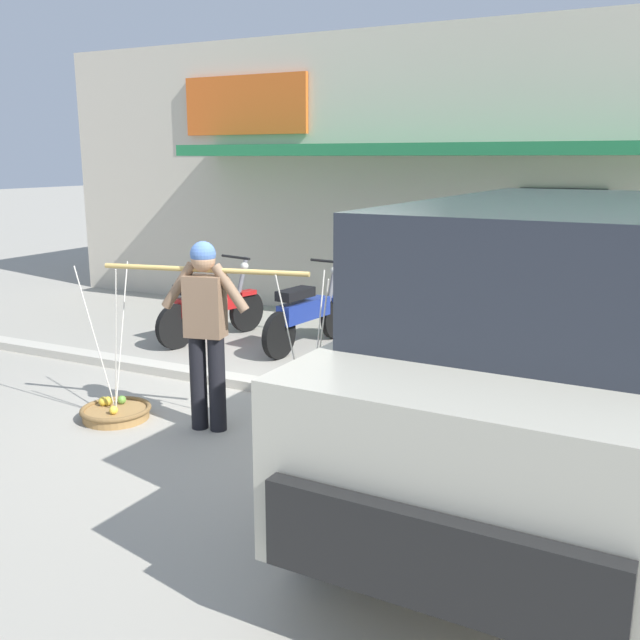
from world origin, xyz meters
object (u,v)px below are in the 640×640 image
Objects in this scene: motorcycle_third_in_row at (397,325)px; parked_truck at (551,338)px; fruit_vendor at (206,323)px; fruit_basket_right_side at (116,411)px; motorcycle_end_of_row at (499,333)px; motorcycle_second_in_row at (307,314)px; motorcycle_nearest_shop at (210,307)px; fruit_basket_left_side at (310,431)px.

parked_truck is (2.10, -2.59, 0.68)m from motorcycle_third_in_row.
fruit_vendor is 1.31m from fruit_basket_right_side.
motorcycle_second_in_row is at bearing -178.36° from motorcycle_end_of_row.
motorcycle_third_in_row is at bearing 2.79° from motorcycle_nearest_shop.
fruit_basket_left_side is 0.81× the size of motorcycle_nearest_shop.
motorcycle_third_in_row is at bearing -172.94° from motorcycle_end_of_row.
parked_truck reaches higher than fruit_vendor.
motorcycle_third_in_row is 1.00× the size of motorcycle_end_of_row.
parked_truck is (3.35, -2.67, 0.68)m from motorcycle_second_in_row.
parked_truck reaches higher than motorcycle_end_of_row.
motorcycle_nearest_shop is 0.98× the size of motorcycle_end_of_row.
parked_truck is (4.70, -2.47, 0.68)m from motorcycle_nearest_shop.
fruit_vendor is at bearing -176.30° from parked_truck.
fruit_vendor is 1.03× the size of motorcycle_third_in_row.
motorcycle_third_in_row is at bearing 74.70° from fruit_vendor.
motorcycle_nearest_shop is 2.60m from motorcycle_third_in_row.
fruit_basket_right_side is at bearing -72.33° from motorcycle_nearest_shop.
fruit_basket_left_side is at bearing 11.39° from fruit_vendor.
parked_truck reaches higher than motorcycle_nearest_shop.
motorcycle_nearest_shop is (-2.77, 2.47, 0.38)m from fruit_basket_left_side.
fruit_vendor is at bearing -168.61° from fruit_basket_left_side.
motorcycle_third_in_row is at bearing 93.73° from fruit_basket_left_side.
fruit_basket_left_side is 0.80× the size of motorcycle_second_in_row.
fruit_vendor is at bearing 10.92° from fruit_basket_right_side.
motorcycle_nearest_shop is at bearing -177.21° from motorcycle_third_in_row.
motorcycle_nearest_shop is (-1.84, 2.65, -0.53)m from fruit_vendor.
fruit_basket_right_side is 0.80× the size of motorcycle_end_of_row.
motorcycle_nearest_shop is at bearing 152.30° from parked_truck.
motorcycle_end_of_row is (1.92, 2.92, -0.53)m from fruit_vendor.
motorcycle_nearest_shop is at bearing 124.68° from fruit_vendor.
fruit_basket_right_side is at bearing -132.62° from motorcycle_end_of_row.
motorcycle_nearest_shop is 0.37× the size of parked_truck.
motorcycle_third_in_row is 0.37× the size of parked_truck.
motorcycle_end_of_row is 2.97m from parked_truck.
motorcycle_nearest_shop is 1.36m from motorcycle_second_in_row.
fruit_vendor reaches higher than motorcycle_nearest_shop.
motorcycle_second_in_row is at bearing 81.69° from fruit_basket_right_side.
fruit_basket_left_side reaches higher than motorcycle_end_of_row.
motorcycle_second_in_row is at bearing 141.48° from parked_truck.
parked_truck is at bearing -27.70° from motorcycle_nearest_shop.
fruit_vendor is 3.54m from motorcycle_end_of_row.
motorcycle_nearest_shop and motorcycle_third_in_row have the same top height.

